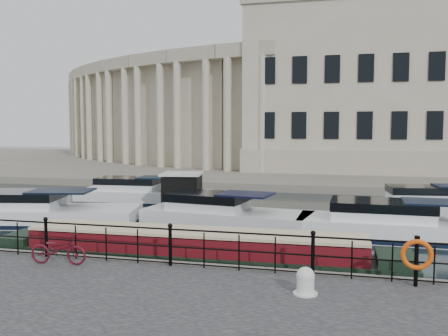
{
  "coord_description": "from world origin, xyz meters",
  "views": [
    {
      "loc": [
        4.89,
        -15.36,
        4.53
      ],
      "look_at": [
        0.5,
        2.0,
        3.0
      ],
      "focal_mm": 40.0,
      "sensor_mm": 36.0,
      "label": 1
    }
  ],
  "objects_px": {
    "bicycle": "(58,249)",
    "mooring_bollard": "(305,281)",
    "life_ring_post": "(417,255)",
    "harbour_hut": "(182,195)",
    "narrowboat": "(193,256)"
  },
  "relations": [
    {
      "from": "mooring_bollard",
      "to": "narrowboat",
      "type": "xyz_separation_m",
      "value": [
        -3.85,
        3.36,
        -0.49
      ]
    },
    {
      "from": "bicycle",
      "to": "narrowboat",
      "type": "relative_size",
      "value": 0.12
    },
    {
      "from": "life_ring_post",
      "to": "harbour_hut",
      "type": "distance_m",
      "value": 15.17
    },
    {
      "from": "bicycle",
      "to": "mooring_bollard",
      "type": "relative_size",
      "value": 2.53
    },
    {
      "from": "mooring_bollard",
      "to": "harbour_hut",
      "type": "xyz_separation_m",
      "value": [
        -7.4,
        12.6,
        0.1
      ]
    },
    {
      "from": "bicycle",
      "to": "mooring_bollard",
      "type": "height_order",
      "value": "bicycle"
    },
    {
      "from": "life_ring_post",
      "to": "narrowboat",
      "type": "bearing_deg",
      "value": 161.47
    },
    {
      "from": "life_ring_post",
      "to": "harbour_hut",
      "type": "relative_size",
      "value": 0.41
    },
    {
      "from": "life_ring_post",
      "to": "harbour_hut",
      "type": "height_order",
      "value": "harbour_hut"
    },
    {
      "from": "bicycle",
      "to": "mooring_bollard",
      "type": "bearing_deg",
      "value": -102.63
    },
    {
      "from": "bicycle",
      "to": "mooring_bollard",
      "type": "distance_m",
      "value": 7.16
    },
    {
      "from": "life_ring_post",
      "to": "narrowboat",
      "type": "distance_m",
      "value": 6.87
    },
    {
      "from": "mooring_bollard",
      "to": "life_ring_post",
      "type": "relative_size",
      "value": 0.52
    },
    {
      "from": "life_ring_post",
      "to": "narrowboat",
      "type": "relative_size",
      "value": 0.09
    },
    {
      "from": "life_ring_post",
      "to": "narrowboat",
      "type": "xyz_separation_m",
      "value": [
        -6.45,
        2.16,
        -0.98
      ]
    }
  ]
}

